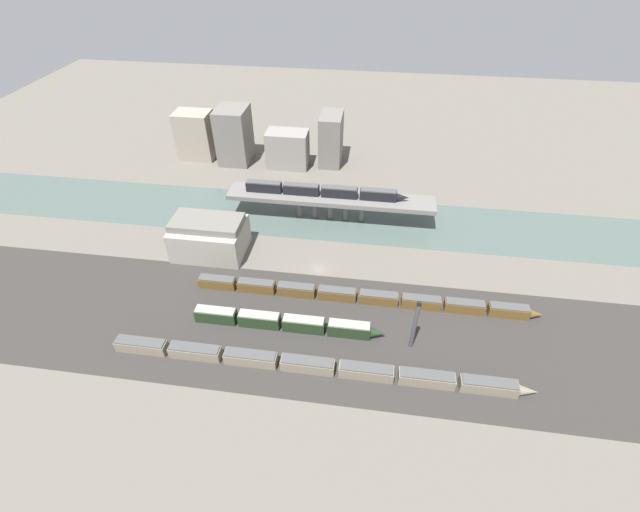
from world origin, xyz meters
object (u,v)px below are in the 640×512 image
Objects in this scene: train_yard_near at (315,365)px; train_yard_far at (363,296)px; train_on_bridge at (325,191)px; signal_tower at (415,326)px; train_yard_mid at (286,323)px; warehouse_building at (210,236)px.

train_yard_near is 1.05× the size of train_yard_far.
signal_tower reaches higher than train_on_bridge.
train_yard_mid is 3.19× the size of signal_tower.
warehouse_building reaches higher than train_yard_near.
train_yard_mid is 32.74m from signal_tower.
train_on_bridge is at bearing 86.42° from train_yard_mid.
train_on_bridge is at bearing 95.39° from train_yard_near.
signal_tower is at bearing 24.48° from train_yard_near.
train_on_bridge is 0.58× the size of train_yard_far.
train_yard_mid is (-3.26, -52.14, -8.74)m from train_on_bridge.
train_yard_mid is 41.40m from warehouse_building.
train_yard_far is (19.23, 12.60, -0.31)m from train_yard_mid.
warehouse_building is (-29.91, 28.37, 3.76)m from train_yard_mid.
signal_tower is at bearing -61.66° from train_on_bridge.
train_yard_mid is at bearing -93.58° from train_on_bridge.
train_yard_mid is 22.99m from train_yard_far.
train_yard_near is 26.49m from train_yard_far.
train_yard_near is 4.61× the size of warehouse_building.
train_yard_far is at bearing -17.80° from warehouse_building.
train_on_bridge reaches higher than train_yard_near.
train_on_bridge is at bearing 35.62° from warehouse_building.
train_yard_far is at bearing 33.23° from train_yard_mid.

